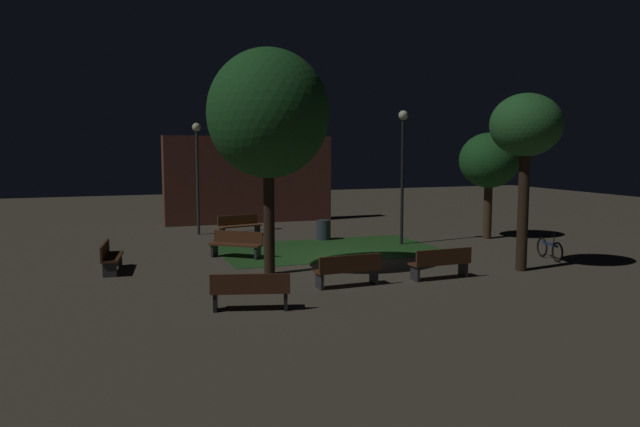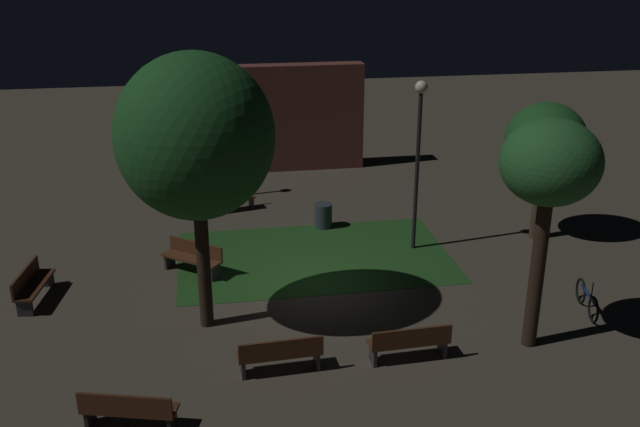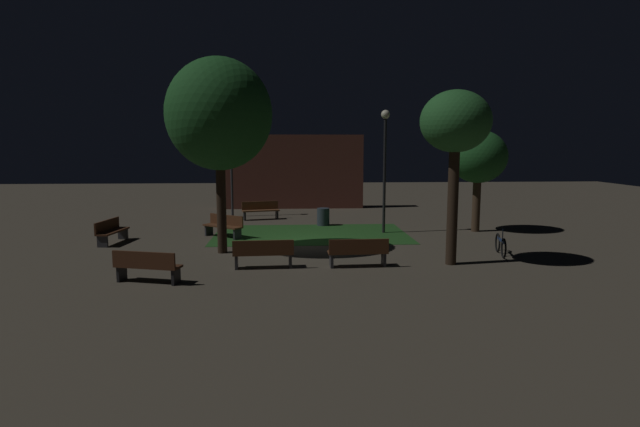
{
  "view_description": "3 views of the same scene",
  "coord_description": "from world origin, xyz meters",
  "views": [
    {
      "loc": [
        -7.74,
        -18.93,
        3.74
      ],
      "look_at": [
        -0.27,
        1.23,
        1.39
      ],
      "focal_mm": 34.74,
      "sensor_mm": 36.0,
      "label": 1
    },
    {
      "loc": [
        -2.74,
        -16.82,
        8.59
      ],
      "look_at": [
        0.38,
        1.5,
        1.45
      ],
      "focal_mm": 39.47,
      "sensor_mm": 36.0,
      "label": 2
    },
    {
      "loc": [
        -0.64,
        -18.97,
        3.68
      ],
      "look_at": [
        0.51,
        -0.05,
        1.1
      ],
      "focal_mm": 28.68,
      "sensor_mm": 36.0,
      "label": 3
    }
  ],
  "objects": [
    {
      "name": "trash_bin",
      "position": [
        0.91,
        3.98,
        0.4
      ],
      "size": [
        0.57,
        0.57,
        0.8
      ],
      "primitive_type": "cylinder",
      "color": "#2D3842",
      "rests_on": "ground"
    },
    {
      "name": "bicycle",
      "position": [
        6.4,
        -2.65,
        0.34
      ],
      "size": [
        0.39,
        1.62,
        0.93
      ],
      "color": "black",
      "rests_on": "ground"
    },
    {
      "name": "lamp_post_plaza_east",
      "position": [
        -3.54,
        7.19,
        3.18
      ],
      "size": [
        0.36,
        0.36,
        4.69
      ],
      "color": "#333338",
      "rests_on": "ground"
    },
    {
      "name": "bench_front_right",
      "position": [
        -3.23,
        1.28,
        0.48
      ],
      "size": [
        1.7,
        1.5,
        0.88
      ],
      "color": "#512D19",
      "rests_on": "ground"
    },
    {
      "name": "bench_by_lamp",
      "position": [
        -1.41,
        -4.04,
        0.48
      ],
      "size": [
        1.82,
        0.57,
        0.88
      ],
      "color": "#512D19",
      "rests_on": "ground"
    },
    {
      "name": "bench_lawn_edge",
      "position": [
        -2.05,
        6.05,
        0.48
      ],
      "size": [
        1.86,
        0.88,
        0.88
      ],
      "color": "brown",
      "rests_on": "ground"
    },
    {
      "name": "tree_back_left",
      "position": [
        7.26,
        2.01,
        3.12
      ],
      "size": [
        2.38,
        2.38,
        4.27
      ],
      "color": "#423021",
      "rests_on": "ground"
    },
    {
      "name": "building_wall_backdrop",
      "position": [
        -0.49,
        10.51,
        2.11
      ],
      "size": [
        8.22,
        0.8,
        4.22
      ],
      "primitive_type": "cube",
      "color": "brown",
      "rests_on": "ground"
    },
    {
      "name": "bench_front_left",
      "position": [
        -4.44,
        -5.46,
        0.48
      ],
      "size": [
        1.86,
        0.95,
        0.88
      ],
      "color": "#422314",
      "rests_on": "ground"
    },
    {
      "name": "tree_lawn_side",
      "position": [
        -2.93,
        -1.69,
        4.64
      ],
      "size": [
        3.51,
        3.51,
        6.51
      ],
      "color": "#2D2116",
      "rests_on": "ground"
    },
    {
      "name": "lamp_post_near_wall",
      "position": [
        3.3,
        1.88,
        3.39
      ],
      "size": [
        0.36,
        0.36,
        5.06
      ],
      "color": "black",
      "rests_on": "ground"
    },
    {
      "name": "grass_lawn",
      "position": [
        0.25,
        1.75,
        0.01
      ],
      "size": [
        7.89,
        4.91,
        0.01
      ],
      "primitive_type": "cube",
      "color": "#23511E",
      "rests_on": "ground"
    },
    {
      "name": "tree_right_canopy",
      "position": [
        4.33,
        -3.82,
        4.24
      ],
      "size": [
        2.11,
        2.11,
        5.28
      ],
      "color": "#2D2116",
      "rests_on": "ground"
    },
    {
      "name": "bench_corner",
      "position": [
        1.42,
        -4.04,
        0.48
      ],
      "size": [
        1.82,
        0.55,
        0.88
      ],
      "color": "#512D19",
      "rests_on": "ground"
    },
    {
      "name": "bench_back_row",
      "position": [
        -7.3,
        0.27,
        0.48
      ],
      "size": [
        0.73,
        1.85,
        0.88
      ],
      "color": "#422314",
      "rests_on": "ground"
    },
    {
      "name": "ground_plane",
      "position": [
        0.0,
        0.0,
        0.0
      ],
      "size": [
        60.0,
        60.0,
        0.0
      ],
      "primitive_type": "plane",
      "color": "#4C4438"
    }
  ]
}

